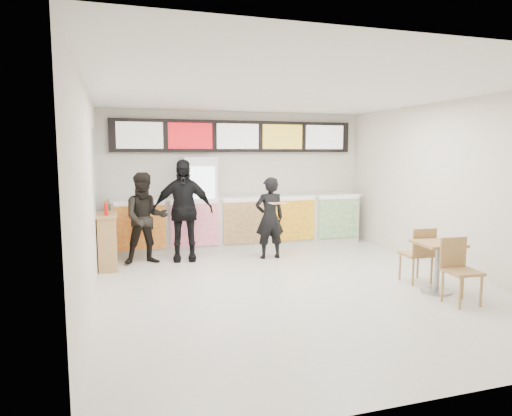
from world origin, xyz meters
name	(u,v)px	position (x,y,z in m)	size (l,w,h in m)	color
floor	(294,285)	(0.00, 0.00, 0.00)	(7.00, 7.00, 0.00)	beige
ceiling	(296,92)	(0.00, 0.00, 3.00)	(7.00, 7.00, 0.00)	white
wall_back	(236,179)	(0.00, 3.50, 1.50)	(6.00, 6.00, 0.00)	silver
wall_left	(89,197)	(-3.00, 0.00, 1.50)	(7.00, 7.00, 0.00)	silver
wall_right	(454,187)	(3.00, 0.00, 1.50)	(7.00, 7.00, 0.00)	silver
service_counter	(241,221)	(0.00, 3.09, 0.57)	(5.56, 0.77, 1.14)	silver
menu_board	(237,136)	(0.00, 3.41, 2.45)	(5.50, 0.14, 0.70)	black
drinks_fridge	(199,204)	(-0.93, 3.11, 1.00)	(0.70, 0.67, 2.00)	white
mirror_panel	(96,171)	(-2.99, 2.45, 1.75)	(0.01, 2.00, 1.50)	#B2B7BF
customer_main	(270,218)	(0.24, 1.88, 0.81)	(0.59, 0.39, 1.62)	black
customer_left	(146,218)	(-2.13, 2.16, 0.86)	(0.84, 0.65, 1.73)	black
customer_mid	(183,210)	(-1.42, 2.22, 0.98)	(1.15, 0.48, 1.97)	black
pizza_slice	(278,203)	(0.24, 1.43, 1.16)	(0.36, 0.36, 0.02)	beige
cafe_table	(438,258)	(1.92, -0.98, 0.53)	(0.66, 1.58, 0.91)	tan
condiment_ledge	(108,240)	(-2.82, 2.04, 0.51)	(0.36, 0.89, 1.19)	tan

